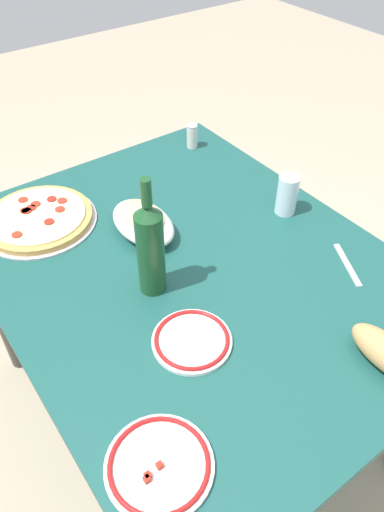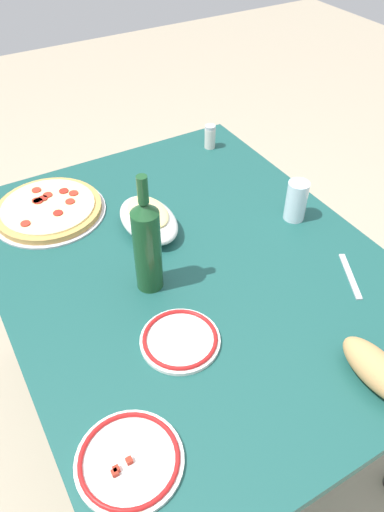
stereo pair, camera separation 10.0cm
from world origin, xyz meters
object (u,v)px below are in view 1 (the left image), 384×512
(wine_bottle, at_px, (150,247))
(water_glass, at_px, (287,195))
(side_plate_far, at_px, (159,465))
(dining_table, at_px, (192,293))
(side_plate_near, at_px, (192,340))
(baked_pasta_dish, at_px, (143,221))
(pepperoni_pizza, at_px, (38,218))
(spice_shaker, at_px, (192,136))

(wine_bottle, relative_size, water_glass, 2.66)
(wine_bottle, xyz_separation_m, side_plate_far, (-0.41, 0.25, -0.13))
(dining_table, bearing_deg, side_plate_near, 143.91)
(baked_pasta_dish, bearing_deg, water_glass, -112.96)
(baked_pasta_dish, height_order, wine_bottle, wine_bottle)
(wine_bottle, bearing_deg, water_glass, -86.04)
(dining_table, bearing_deg, pepperoni_pizza, 32.25)
(baked_pasta_dish, bearing_deg, pepperoni_pizza, 45.77)
(side_plate_far, bearing_deg, baked_pasta_dish, -29.45)
(dining_table, distance_m, spice_shaker, 0.65)
(pepperoni_pizza, height_order, side_plate_far, pepperoni_pizza)
(wine_bottle, height_order, water_glass, wine_bottle)
(side_plate_far, bearing_deg, dining_table, -42.33)
(pepperoni_pizza, bearing_deg, water_glass, -121.93)
(dining_table, bearing_deg, spice_shaker, -36.06)
(spice_shaker, bearing_deg, side_plate_near, 143.93)
(pepperoni_pizza, bearing_deg, dining_table, -147.75)
(dining_table, xyz_separation_m, wine_bottle, (-0.01, 0.13, 0.25))
(dining_table, height_order, spice_shaker, spice_shaker)
(dining_table, bearing_deg, baked_pasta_dish, 9.90)
(spice_shaker, bearing_deg, side_plate_far, 140.99)
(side_plate_near, xyz_separation_m, side_plate_far, (-0.20, 0.22, 0.00))
(side_plate_near, distance_m, spice_shaker, 0.90)
(dining_table, height_order, side_plate_near, side_plate_near)
(wine_bottle, distance_m, spice_shaker, 0.74)
(dining_table, distance_m, side_plate_near, 0.30)
(spice_shaker, bearing_deg, water_glass, -179.98)
(dining_table, height_order, side_plate_far, side_plate_far)
(side_plate_near, height_order, spice_shaker, spice_shaker)
(baked_pasta_dish, distance_m, side_plate_far, 0.71)
(dining_table, xyz_separation_m, side_plate_near, (-0.22, 0.16, 0.12))
(baked_pasta_dish, relative_size, side_plate_near, 1.26)
(wine_bottle, xyz_separation_m, spice_shaker, (0.53, -0.51, -0.10))
(side_plate_far, bearing_deg, wine_bottle, -31.30)
(dining_table, relative_size, pepperoni_pizza, 3.72)
(side_plate_near, distance_m, side_plate_far, 0.30)
(water_glass, bearing_deg, baked_pasta_dish, 67.04)
(water_glass, bearing_deg, side_plate_far, 120.36)
(wine_bottle, bearing_deg, dining_table, -85.00)
(dining_table, height_order, baked_pasta_dish, baked_pasta_dish)
(side_plate_near, xyz_separation_m, spice_shaker, (0.73, -0.53, 0.03))
(wine_bottle, bearing_deg, spice_shaker, -44.04)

